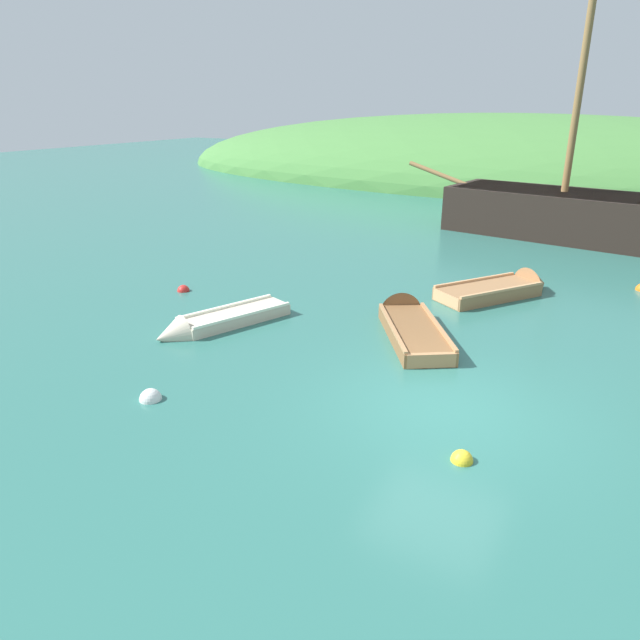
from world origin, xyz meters
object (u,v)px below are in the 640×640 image
(rowboat_near_dock, at_px, (504,291))
(rowboat_far, at_px, (215,324))
(sailing_ship, at_px, (632,228))
(buoy_white, at_px, (151,399))
(buoy_red, at_px, (183,291))
(buoy_yellow, at_px, (462,461))
(rowboat_portside, at_px, (408,325))

(rowboat_near_dock, relative_size, rowboat_far, 1.03)
(sailing_ship, xyz_separation_m, buoy_white, (-6.74, -18.35, -0.69))
(rowboat_near_dock, height_order, buoy_red, rowboat_near_dock)
(buoy_red, bearing_deg, buoy_yellow, -23.37)
(rowboat_portside, bearing_deg, rowboat_far, 83.82)
(sailing_ship, relative_size, rowboat_portside, 4.36)
(buoy_yellow, distance_m, buoy_red, 10.66)
(sailing_ship, distance_m, rowboat_portside, 13.17)
(rowboat_far, bearing_deg, buoy_red, -103.62)
(sailing_ship, height_order, rowboat_portside, sailing_ship)
(sailing_ship, xyz_separation_m, rowboat_portside, (-3.95, -12.55, -0.59))
(rowboat_portside, distance_m, buoy_white, 6.44)
(rowboat_near_dock, xyz_separation_m, rowboat_portside, (-1.33, -3.97, -0.02))
(rowboat_near_dock, bearing_deg, rowboat_portside, -166.29)
(rowboat_far, bearing_deg, rowboat_portside, 138.20)
(rowboat_portside, xyz_separation_m, buoy_red, (-6.91, -0.52, -0.11))
(rowboat_near_dock, bearing_deg, rowboat_far, 170.88)
(sailing_ship, distance_m, rowboat_near_dock, 8.99)
(buoy_red, bearing_deg, rowboat_portside, 4.32)
(rowboat_near_dock, relative_size, rowboat_portside, 0.99)
(rowboat_near_dock, xyz_separation_m, buoy_yellow, (1.55, -8.72, -0.12))
(rowboat_near_dock, height_order, rowboat_portside, rowboat_near_dock)
(rowboat_portside, distance_m, buoy_red, 6.93)
(rowboat_portside, height_order, buoy_red, rowboat_portside)
(rowboat_portside, distance_m, rowboat_far, 4.77)
(sailing_ship, relative_size, rowboat_near_dock, 4.42)
(buoy_red, bearing_deg, sailing_ship, 50.28)
(sailing_ship, relative_size, rowboat_far, 4.58)
(sailing_ship, relative_size, buoy_red, 46.22)
(buoy_white, bearing_deg, buoy_yellow, 10.50)
(rowboat_near_dock, xyz_separation_m, buoy_red, (-8.23, -4.49, -0.12))
(rowboat_portside, height_order, buoy_white, rowboat_portside)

